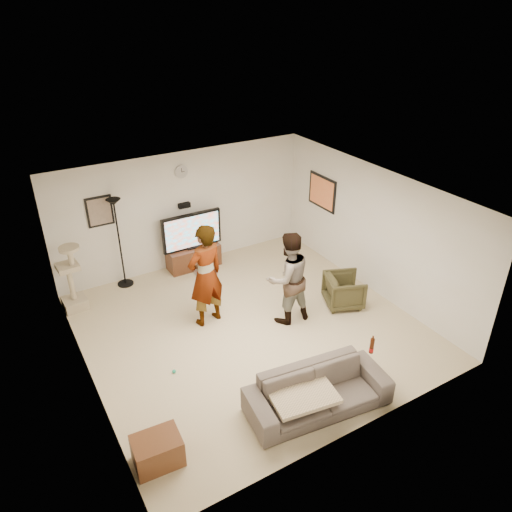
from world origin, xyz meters
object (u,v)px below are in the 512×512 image
tv (192,231)px  beer_bottle (372,346)px  cat_tree (70,278)px  person_right (288,278)px  side_table (157,451)px  person_left (206,276)px  sofa (318,391)px  tv_stand (194,257)px  floor_lamp (120,244)px  armchair (344,290)px

tv → beer_bottle: 4.72m
cat_tree → person_right: bearing=-35.7°
beer_bottle → side_table: beer_bottle is taller
beer_bottle → person_left: bearing=117.3°
cat_tree → side_table: cat_tree is taller
sofa → tv_stand: bearing=95.1°
sofa → tv: bearing=95.1°
person_right → beer_bottle: size_ratio=6.92×
floor_lamp → beer_bottle: floor_lamp is taller
tv_stand → armchair: bearing=-56.5°
person_right → side_table: bearing=31.5°
tv_stand → tv: size_ratio=0.87×
tv_stand → floor_lamp: floor_lamp is taller
tv → person_left: 2.06m
cat_tree → person_right: person_right is taller
tv → cat_tree: (-2.58, -0.31, -0.20)m
tv_stand → side_table: size_ratio=1.89×
sofa → person_right: bearing=74.8°
side_table → cat_tree: bearing=91.8°
tv → person_right: 2.72m
side_table → person_right: bearing=29.2°
floor_lamp → side_table: 4.58m
tv_stand → sofa: (-0.16, -4.65, 0.06)m
person_right → sofa: 2.25m
floor_lamp → person_left: (0.91, -2.01, 0.03)m
tv → side_table: tv is taller
floor_lamp → person_right: 3.45m
person_right → armchair: person_right is taller
cat_tree → tv: bearing=6.8°
tv_stand → side_table: bearing=-119.3°
tv_stand → sofa: 4.66m
tv_stand → cat_tree: size_ratio=0.87×
person_left → person_right: person_left is taller
cat_tree → side_table: 4.09m
sofa → side_table: sofa is taller
tv → armchair: bearing=-56.5°
sofa → beer_bottle: (0.94, 0.00, 0.42)m
tv → side_table: size_ratio=2.18×
armchair → side_table: armchair is taller
tv → armchair: 3.39m
tv → sofa: (-0.16, -4.65, -0.56)m
tv → person_right: person_right is taller
cat_tree → person_left: person_left is taller
floor_lamp → sofa: size_ratio=0.91×
tv_stand → floor_lamp: bearing=178.3°
floor_lamp → sofa: bearing=-74.0°
tv_stand → cat_tree: cat_tree is taller
tv_stand → person_left: 2.18m
floor_lamp → sofa: floor_lamp is taller
cat_tree → person_right: (3.24, -2.33, 0.21)m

